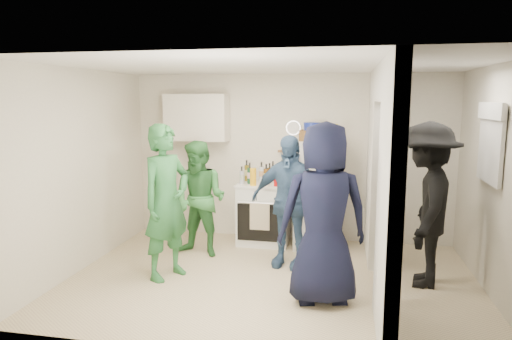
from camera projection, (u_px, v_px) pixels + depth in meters
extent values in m
plane|color=beige|center=(272.00, 279.00, 5.44)|extent=(4.80, 4.80, 0.00)
plane|color=silver|center=(290.00, 158.00, 6.90)|extent=(4.80, 0.00, 4.80)
plane|color=silver|center=(238.00, 211.00, 3.60)|extent=(4.80, 0.00, 4.80)
plane|color=silver|center=(83.00, 170.00, 5.70)|extent=(0.00, 3.40, 3.40)
plane|color=silver|center=(497.00, 183.00, 4.79)|extent=(0.00, 3.40, 3.40)
plane|color=white|center=(273.00, 65.00, 5.05)|extent=(4.80, 4.80, 0.00)
cube|color=silver|center=(374.00, 165.00, 6.09)|extent=(0.12, 1.20, 2.50)
cube|color=silver|center=(389.00, 201.00, 3.95)|extent=(0.12, 1.20, 2.50)
cube|color=silver|center=(384.00, 83.00, 4.86)|extent=(0.12, 1.00, 0.40)
cube|color=white|center=(264.00, 213.00, 6.76)|extent=(0.76, 0.63, 0.91)
cube|color=silver|center=(197.00, 117.00, 6.89)|extent=(0.95, 0.34, 0.70)
cube|color=white|center=(318.00, 195.00, 6.53)|extent=(0.63, 0.62, 1.54)
cube|color=brown|center=(312.00, 135.00, 6.47)|extent=(0.35, 0.25, 0.15)
cylinder|color=navy|center=(312.00, 126.00, 6.45)|extent=(0.24, 0.24, 0.11)
cylinder|color=yellow|center=(335.00, 133.00, 6.26)|extent=(0.09, 0.09, 0.25)
cylinder|color=white|center=(293.00, 128.00, 6.80)|extent=(0.22, 0.02, 0.22)
cube|color=olive|center=(290.00, 151.00, 6.83)|extent=(0.35, 0.08, 0.03)
cube|color=black|center=(492.00, 144.00, 4.93)|extent=(0.03, 0.70, 0.80)
cube|color=white|center=(491.00, 144.00, 4.93)|extent=(0.04, 0.76, 0.86)
cube|color=white|center=(491.00, 111.00, 4.88)|extent=(0.04, 0.82, 0.18)
cylinder|color=#EFAA14|center=(253.00, 177.00, 6.48)|extent=(0.09, 0.09, 0.25)
cylinder|color=#BC0C0F|center=(277.00, 182.00, 6.45)|extent=(0.09, 0.09, 0.12)
imported|color=#2B6D39|center=(166.00, 202.00, 5.39)|extent=(0.69, 0.80, 1.85)
imported|color=#3A853D|center=(200.00, 199.00, 6.18)|extent=(0.88, 0.75, 1.57)
imported|color=#3C5C84|center=(288.00, 201.00, 5.77)|extent=(1.05, 0.61, 1.69)
imported|color=black|center=(324.00, 214.00, 4.71)|extent=(1.05, 0.81, 1.91)
imported|color=black|center=(426.00, 205.00, 5.17)|extent=(0.92, 1.33, 1.88)
cylinder|color=brown|center=(247.00, 170.00, 6.85)|extent=(0.07, 0.07, 0.32)
cylinder|color=#174528|center=(250.00, 173.00, 6.62)|extent=(0.07, 0.07, 0.31)
cylinder|color=silver|center=(261.00, 172.00, 6.82)|extent=(0.07, 0.07, 0.29)
cylinder|color=brown|center=(266.00, 174.00, 6.61)|extent=(0.08, 0.08, 0.29)
cylinder|color=silver|center=(273.00, 171.00, 6.82)|extent=(0.06, 0.06, 0.30)
cylinder|color=#163E21|center=(277.00, 174.00, 6.65)|extent=(0.07, 0.07, 0.27)
cylinder|color=brown|center=(283.00, 172.00, 6.74)|extent=(0.07, 0.07, 0.31)
cylinder|color=#B6B8C3|center=(242.00, 175.00, 6.62)|extent=(0.06, 0.06, 0.25)
cylinder|color=#4F340D|center=(269.00, 173.00, 6.76)|extent=(0.07, 0.07, 0.28)
cylinder|color=#1E592E|center=(284.00, 174.00, 6.51)|extent=(0.06, 0.06, 0.32)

